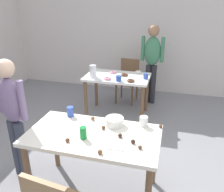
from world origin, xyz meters
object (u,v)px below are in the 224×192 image
at_px(person_girl_near, 13,111).
at_px(pitcher_far, 93,71).
at_px(chair_far_table, 128,78).
at_px(person_adult_far, 152,58).
at_px(soda_can, 83,133).
at_px(mixing_bowl, 115,121).
at_px(dining_table_near, 93,142).
at_px(dining_table_far, 117,82).

height_order(person_girl_near, pitcher_far, person_girl_near).
bearing_deg(person_girl_near, chair_far_table, 72.83).
bearing_deg(person_girl_near, pitcher_far, 78.30).
bearing_deg(person_adult_far, soda_can, -97.55).
bearing_deg(mixing_bowl, pitcher_far, 117.00).
bearing_deg(dining_table_near, soda_can, -120.40).
distance_m(dining_table_far, mixing_bowl, 1.73).
distance_m(dining_table_far, soda_can, 2.02).
relative_size(dining_table_far, chair_far_table, 1.28).
distance_m(dining_table_far, pitcher_far, 0.48).
xyz_separation_m(person_girl_near, pitcher_far, (0.35, 1.68, -0.00)).
relative_size(dining_table_near, soda_can, 10.97).
xyz_separation_m(chair_far_table, person_adult_far, (0.46, 0.01, 0.44)).
height_order(person_girl_near, mixing_bowl, person_girl_near).
height_order(dining_table_near, chair_far_table, chair_far_table).
bearing_deg(dining_table_far, person_adult_far, 54.03).
bearing_deg(person_girl_near, dining_table_far, 68.46).
height_order(dining_table_near, person_girl_near, person_girl_near).
xyz_separation_m(dining_table_far, chair_far_table, (0.06, 0.70, -0.14)).
relative_size(dining_table_near, mixing_bowl, 6.86).
distance_m(person_girl_near, pitcher_far, 1.72).
relative_size(chair_far_table, pitcher_far, 4.12).
height_order(person_adult_far, pitcher_far, person_adult_far).
xyz_separation_m(dining_table_near, chair_far_table, (-0.16, 2.61, -0.15)).
height_order(dining_table_near, dining_table_far, same).
xyz_separation_m(dining_table_near, soda_can, (-0.06, -0.10, 0.16)).
height_order(dining_table_far, chair_far_table, chair_far_table).
distance_m(dining_table_far, chair_far_table, 0.72).
distance_m(person_girl_near, mixing_bowl, 1.13).
bearing_deg(soda_can, dining_table_near, 59.60).
distance_m(dining_table_far, person_girl_near, 2.01).
bearing_deg(pitcher_far, person_girl_near, -101.70).
distance_m(dining_table_near, mixing_bowl, 0.31).
bearing_deg(dining_table_far, chair_far_table, 85.31).
relative_size(dining_table_near, person_girl_near, 0.93).
xyz_separation_m(dining_table_near, pitcher_far, (-0.60, 1.73, 0.20)).
bearing_deg(person_adult_far, chair_far_table, -178.77).
height_order(mixing_bowl, soda_can, soda_can).
height_order(chair_far_table, person_adult_far, person_adult_far).
distance_m(dining_table_near, dining_table_far, 1.92).
bearing_deg(mixing_bowl, person_girl_near, -170.97).
bearing_deg(soda_can, mixing_bowl, 55.36).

